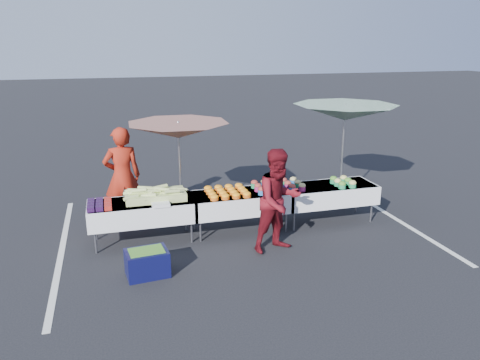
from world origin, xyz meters
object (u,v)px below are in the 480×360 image
object	(u,v)px
table_right	(328,193)
vendor	(122,176)
table_center	(240,201)
umbrella_right	(345,113)
table_left	(142,211)
storage_bin	(147,262)
umbrella_left	(178,131)
customer	(279,201)

from	to	relation	value
table_right	vendor	size ratio (longest dim) A/B	0.97
table_center	umbrella_right	distance (m)	2.99
table_left	storage_bin	distance (m)	1.36
umbrella_left	storage_bin	size ratio (longest dim) A/B	3.76
table_right	umbrella_right	distance (m)	1.78
table_center	storage_bin	world-z (taller)	table_center
table_center	storage_bin	xyz separation A→B (m)	(-1.85, -1.31, -0.37)
customer	storage_bin	size ratio (longest dim) A/B	2.64
vendor	umbrella_right	size ratio (longest dim) A/B	0.69
umbrella_left	storage_bin	distance (m)	2.79
customer	vendor	bearing A→B (deg)	126.82
table_left	storage_bin	world-z (taller)	table_left
table_center	table_right	distance (m)	1.80
table_right	umbrella_right	xyz separation A→B (m)	(0.70, 0.80, 1.43)
vendor	storage_bin	xyz separation A→B (m)	(0.22, -2.28, -0.75)
table_left	umbrella_left	distance (m)	1.68
umbrella_right	storage_bin	xyz separation A→B (m)	(-4.35, -2.11, -1.80)
table_left	umbrella_right	xyz separation A→B (m)	(4.30, 0.80, 1.43)
storage_bin	vendor	bearing A→B (deg)	89.75
table_center	customer	xyz separation A→B (m)	(0.40, -0.99, 0.31)
table_right	customer	bearing A→B (deg)	-144.77
umbrella_left	storage_bin	bearing A→B (deg)	-112.28
table_left	customer	bearing A→B (deg)	-24.31
table_center	vendor	size ratio (longest dim) A/B	0.97
umbrella_left	umbrella_right	world-z (taller)	umbrella_right
table_left	customer	world-z (taller)	customer
table_right	umbrella_left	distance (m)	3.15
customer	storage_bin	distance (m)	2.37
table_right	customer	size ratio (longest dim) A/B	1.04
table_right	vendor	bearing A→B (deg)	165.98
vendor	umbrella_left	distance (m)	1.39
vendor	umbrella_right	distance (m)	4.70
vendor	umbrella_left	bearing A→B (deg)	167.24
table_right	storage_bin	bearing A→B (deg)	-160.23
table_right	customer	distance (m)	1.75
umbrella_right	storage_bin	size ratio (longest dim) A/B	4.17
customer	umbrella_left	distance (m)	2.45
table_left	table_center	world-z (taller)	same
table_left	table_center	size ratio (longest dim) A/B	1.00
customer	umbrella_right	xyz separation A→B (m)	(2.10, 1.79, 1.13)
table_center	table_right	xyz separation A→B (m)	(1.80, 0.00, 0.00)
vendor	customer	bearing A→B (deg)	137.56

